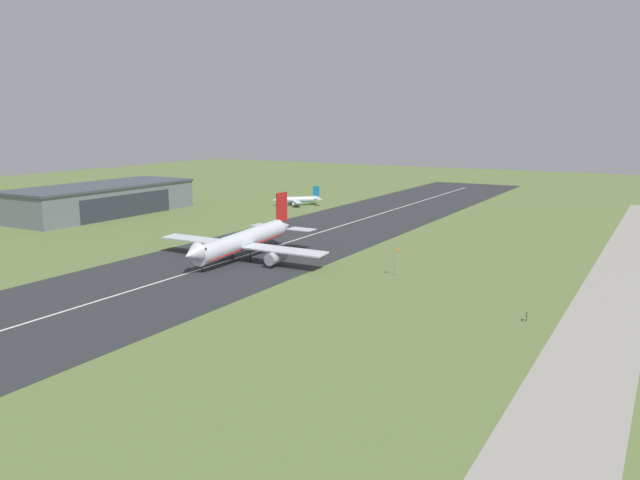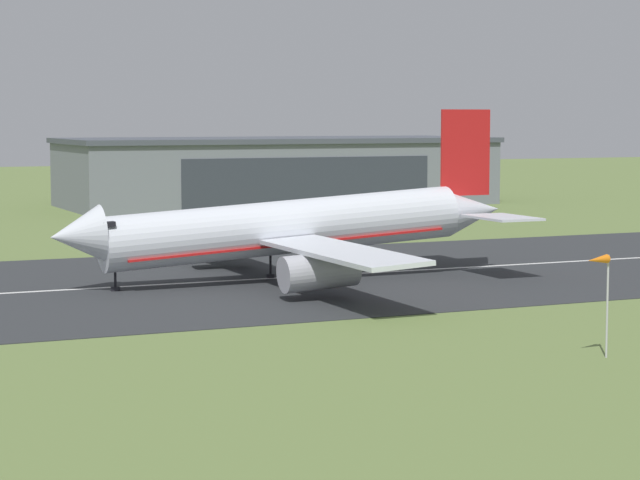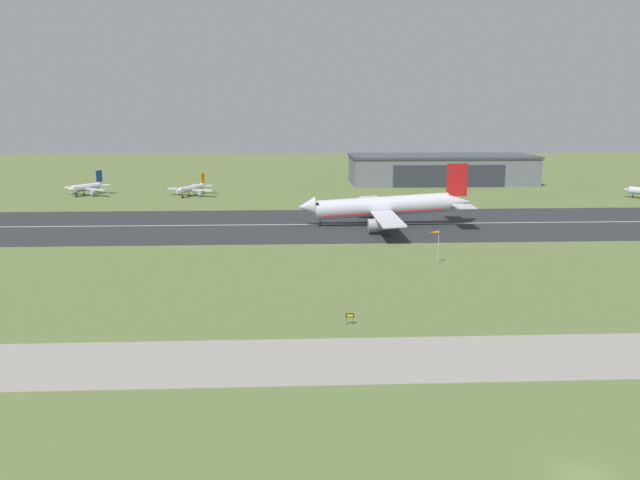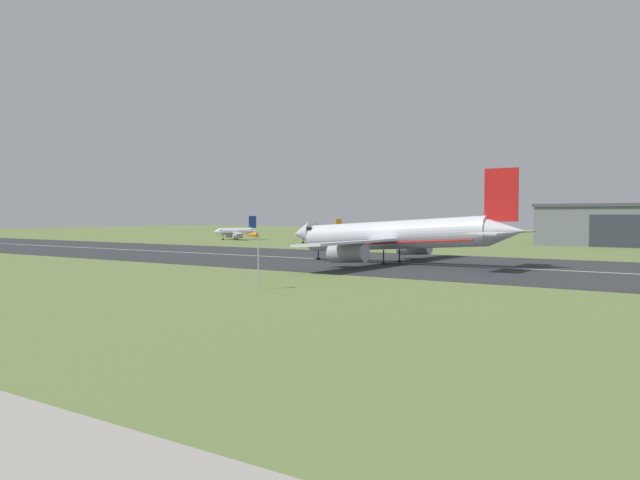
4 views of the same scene
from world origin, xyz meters
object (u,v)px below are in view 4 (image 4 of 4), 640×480
(airplane_landing, at_px, (395,236))
(airplane_parked_west, at_px, (319,235))
(windsock_pole, at_px, (251,239))
(airplane_parked_centre, at_px, (236,232))

(airplane_landing, relative_size, airplane_parked_west, 2.80)
(airplane_parked_west, distance_m, windsock_pole, 127.00)
(airplane_parked_west, height_order, airplane_parked_centre, airplane_parked_centre)
(airplane_parked_centre, height_order, windsock_pole, airplane_parked_centre)
(airplane_parked_west, bearing_deg, airplane_parked_centre, 175.21)
(airplane_parked_centre, relative_size, windsock_pole, 2.68)
(airplane_landing, bearing_deg, airplane_parked_west, 133.34)
(airplane_parked_centre, bearing_deg, airplane_parked_west, -4.79)
(airplane_parked_west, xyz_separation_m, airplane_parked_centre, (-39.04, 3.27, 0.19))
(airplane_parked_west, height_order, windsock_pole, airplane_parked_west)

